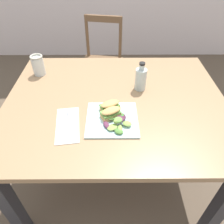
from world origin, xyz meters
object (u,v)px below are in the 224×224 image
(sandwich_half_front, at_px, (111,113))
(fork_on_napkin, at_px, (67,122))
(sandwich_half_back, at_px, (110,106))
(bottle_cold_brew, at_px, (141,80))
(mason_jar_iced_tea, at_px, (38,66))
(plate_lunch, at_px, (112,119))
(dining_table, at_px, (115,113))
(chair_wooden_far, at_px, (102,63))

(sandwich_half_front, relative_size, fork_on_napkin, 0.63)
(sandwich_half_back, xyz_separation_m, bottle_cold_brew, (0.18, 0.21, 0.03))
(sandwich_half_back, distance_m, bottle_cold_brew, 0.28)
(sandwich_half_front, xyz_separation_m, mason_jar_iced_tea, (-0.48, 0.45, 0.02))
(bottle_cold_brew, bearing_deg, sandwich_half_front, -123.49)
(plate_lunch, xyz_separation_m, fork_on_napkin, (-0.23, -0.02, 0.00))
(sandwich_half_front, relative_size, bottle_cold_brew, 0.66)
(sandwich_half_back, distance_m, mason_jar_iced_tea, 0.62)
(plate_lunch, height_order, bottle_cold_brew, bottle_cold_brew)
(dining_table, height_order, mason_jar_iced_tea, mason_jar_iced_tea)
(fork_on_napkin, bearing_deg, sandwich_half_front, 8.11)
(plate_lunch, bearing_deg, chair_wooden_far, 94.91)
(sandwich_half_front, relative_size, sandwich_half_back, 1.00)
(plate_lunch, xyz_separation_m, sandwich_half_front, (-0.01, 0.01, 0.03))
(dining_table, relative_size, bottle_cold_brew, 7.23)
(chair_wooden_far, relative_size, sandwich_half_front, 7.41)
(dining_table, xyz_separation_m, sandwich_half_front, (-0.03, -0.16, 0.15))
(bottle_cold_brew, bearing_deg, dining_table, -144.60)
(plate_lunch, bearing_deg, sandwich_half_front, 112.99)
(fork_on_napkin, bearing_deg, mason_jar_iced_tea, 118.36)
(mason_jar_iced_tea, bearing_deg, bottle_cold_brew, -15.05)
(sandwich_half_back, height_order, fork_on_napkin, sandwich_half_back)
(plate_lunch, bearing_deg, fork_on_napkin, -175.23)
(plate_lunch, distance_m, fork_on_napkin, 0.23)
(sandwich_half_front, distance_m, bottle_cold_brew, 0.33)
(fork_on_napkin, bearing_deg, plate_lunch, 4.77)
(bottle_cold_brew, bearing_deg, fork_on_napkin, -143.04)
(chair_wooden_far, height_order, sandwich_half_front, chair_wooden_far)
(dining_table, xyz_separation_m, chair_wooden_far, (-0.12, 0.99, -0.18))
(sandwich_half_front, bearing_deg, bottle_cold_brew, 56.51)
(bottle_cold_brew, bearing_deg, chair_wooden_far, 107.31)
(sandwich_half_back, relative_size, fork_on_napkin, 0.63)
(sandwich_half_front, distance_m, mason_jar_iced_tea, 0.66)
(sandwich_half_back, bearing_deg, fork_on_napkin, -158.02)
(chair_wooden_far, relative_size, fork_on_napkin, 4.69)
(plate_lunch, distance_m, bottle_cold_brew, 0.34)
(mason_jar_iced_tea, bearing_deg, sandwich_half_front, -42.93)
(chair_wooden_far, distance_m, bottle_cold_brew, 0.99)
(dining_table, xyz_separation_m, mason_jar_iced_tea, (-0.51, 0.29, 0.17))
(chair_wooden_far, xyz_separation_m, fork_on_napkin, (-0.13, -1.18, 0.30))
(plate_lunch, distance_m, sandwich_half_front, 0.04)
(plate_lunch, height_order, fork_on_napkin, plate_lunch)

